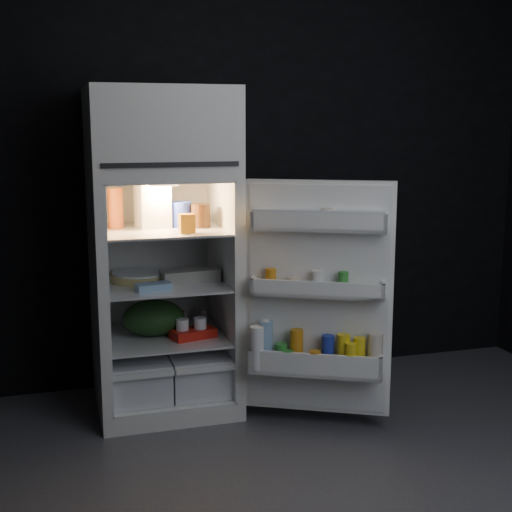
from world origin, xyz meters
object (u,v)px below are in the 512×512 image
object	(u,v)px
milk_jug	(153,206)
yogurt_tray	(193,333)
refrigerator	(161,240)
fridge_door	(317,304)
egg_carton	(190,276)

from	to	relation	value
milk_jug	yogurt_tray	size ratio (longest dim) A/B	1.00
milk_jug	refrigerator	bearing A→B (deg)	-28.64
refrigerator	milk_jug	world-z (taller)	refrigerator
fridge_door	yogurt_tray	world-z (taller)	fridge_door
refrigerator	yogurt_tray	distance (m)	0.54
milk_jug	yogurt_tray	xyz separation A→B (m)	(0.18, -0.16, -0.69)
fridge_door	refrigerator	bearing A→B (deg)	142.18
egg_carton	yogurt_tray	xyz separation A→B (m)	(-0.00, -0.07, -0.31)
fridge_door	yogurt_tray	distance (m)	0.74
milk_jug	egg_carton	bearing A→B (deg)	-35.05
refrigerator	yogurt_tray	world-z (taller)	refrigerator
milk_jug	fridge_door	bearing A→B (deg)	-44.87
fridge_door	egg_carton	distance (m)	0.74
milk_jug	yogurt_tray	distance (m)	0.74
refrigerator	egg_carton	size ratio (longest dim) A/B	5.54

